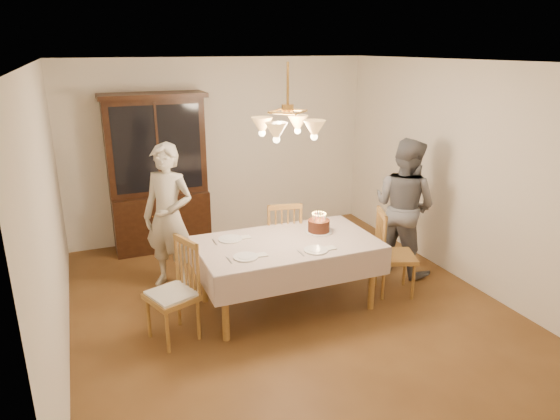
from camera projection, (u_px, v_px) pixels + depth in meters
name	position (u px, v px, depth m)	size (l,w,h in m)	color
ground	(287.00, 305.00, 5.56)	(5.00, 5.00, 0.00)	brown
room_shell	(287.00, 166.00, 5.06)	(5.00, 5.00, 5.00)	white
dining_table	(287.00, 248.00, 5.34)	(1.90, 1.10, 0.76)	olive
china_hutch	(158.00, 176.00, 6.87)	(1.38, 0.54, 2.16)	black
chair_far_side	(282.00, 243.00, 6.10)	(0.52, 0.50, 1.00)	olive
chair_left_end	(173.00, 296.00, 4.79)	(0.55, 0.56, 1.00)	olive
chair_right_end	(394.00, 257.00, 5.71)	(0.55, 0.56, 1.00)	olive
elderly_woman	(169.00, 217.00, 5.75)	(0.63, 0.41, 1.73)	beige
adult_in_grey	(404.00, 206.00, 6.17)	(0.83, 0.65, 1.70)	slate
birthday_cake	(319.00, 226.00, 5.56)	(0.30, 0.30, 0.23)	white
place_setting_near_left	(247.00, 257.00, 4.91)	(0.40, 0.25, 0.02)	white
place_setting_near_right	(317.00, 250.00, 5.08)	(0.39, 0.25, 0.02)	white
place_setting_far_left	(231.00, 239.00, 5.37)	(0.41, 0.26, 0.02)	white
chandelier	(288.00, 127.00, 4.94)	(0.62, 0.62, 0.73)	#BF8C3F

